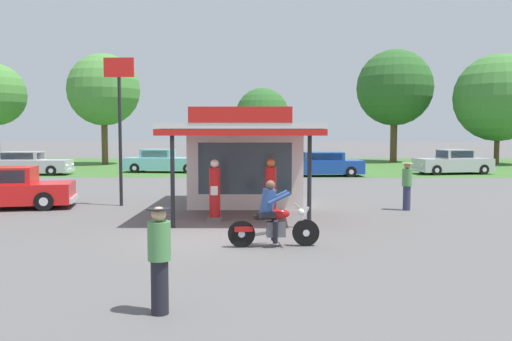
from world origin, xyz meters
The scene contains 18 objects.
ground_plane centered at (0.00, 0.00, 0.00)m, with size 300.00×300.00×0.00m, color #5B5959.
grass_verge_strip centered at (0.00, 30.00, 0.00)m, with size 120.00×24.00×0.01m, color #3D6B2D.
service_station_kiosk centered at (0.61, 5.93, 1.73)m, with size 4.76×7.62×3.41m.
gas_pump_nearside centered at (-0.25, 2.52, 0.86)m, with size 0.44×0.44×1.88m.
gas_pump_offside centered at (1.47, 2.52, 0.87)m, with size 0.44×0.44×1.91m.
motorcycle_with_rider centered at (1.45, -1.24, 0.65)m, with size 2.17×0.70×1.58m.
parked_car_back_row_centre centered at (4.80, 19.06, 0.70)m, with size 5.65×2.12×1.50m.
parked_car_back_row_centre_left centered at (-5.56, 22.12, 0.71)m, with size 5.71×2.36×1.59m.
parked_car_second_row_spare centered at (13.75, 20.91, 0.72)m, with size 5.29×2.80×1.62m.
parked_car_back_row_right centered at (-13.99, 19.78, 0.70)m, with size 5.69×2.18×1.51m.
bystander_strolling_foreground centered at (-0.28, 16.68, 0.94)m, with size 0.38×0.38×1.74m.
bystander_standing_back_lot centered at (6.25, 4.67, 0.90)m, with size 0.37×0.37×1.67m.
bystander_leaning_by_kiosk centered at (-0.30, -5.86, 0.86)m, with size 0.35×0.35×1.61m.
tree_oak_centre centered at (-12.19, 30.79, 6.21)m, with size 6.07×6.07×9.39m.
tree_oak_far_left centered at (13.34, 35.28, 6.67)m, with size 6.98×6.98×10.36m.
tree_oak_right centered at (1.04, 33.02, 4.20)m, with size 4.73×4.73×6.67m.
tree_oak_left centered at (21.31, 31.86, 5.56)m, with size 7.45×7.45×9.44m.
roadside_pole_sign centered at (-4.02, 5.68, 3.65)m, with size 1.10×0.12×5.42m.
Camera 1 is at (1.22, -13.43, 2.69)m, focal length 36.57 mm.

